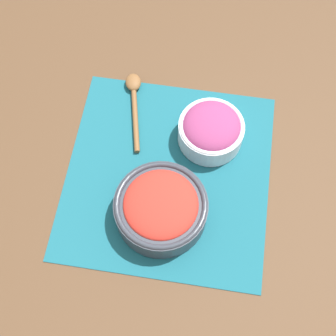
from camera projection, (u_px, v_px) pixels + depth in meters
ground_plane at (168, 175)px, 1.00m from camera, size 3.00×3.00×0.00m
placemat at (168, 174)px, 1.00m from camera, size 0.45×0.43×0.00m
tomato_bowl at (161, 208)px, 0.93m from camera, size 0.19×0.19×0.08m
onion_bowl at (211, 130)px, 1.00m from camera, size 0.14×0.14×0.08m
wooden_spoon at (134, 97)px, 1.07m from camera, size 0.20×0.07×0.02m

